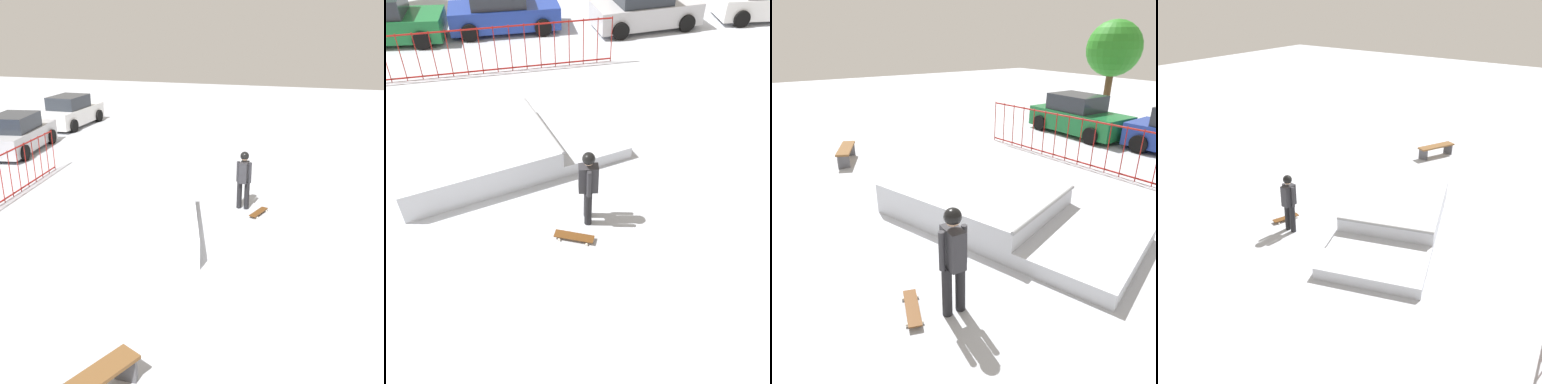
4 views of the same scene
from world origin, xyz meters
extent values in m
plane|color=#B2B7C1|center=(0.00, 0.00, 0.00)|extent=(60.00, 60.00, 0.00)
cube|color=silver|center=(0.24, 1.03, 0.35)|extent=(4.23, 3.58, 0.70)
cube|color=silver|center=(2.80, 1.86, 0.15)|extent=(2.52, 3.03, 0.30)
cylinder|color=gray|center=(1.95, 1.59, 0.70)|extent=(0.88, 2.50, 0.08)
cylinder|color=black|center=(2.70, -1.17, 0.41)|extent=(0.15, 0.15, 0.82)
cylinder|color=black|center=(2.71, -0.96, 0.41)|extent=(0.15, 0.15, 0.82)
cube|color=#2D2D33|center=(2.70, -1.06, 1.12)|extent=(0.39, 0.24, 0.60)
cylinder|color=#2D2D33|center=(2.69, -1.24, 1.12)|extent=(0.09, 0.09, 0.60)
cylinder|color=#2D2D33|center=(2.71, -0.89, 1.12)|extent=(0.09, 0.09, 0.60)
sphere|color=tan|center=(2.70, -1.06, 1.57)|extent=(0.22, 0.22, 0.22)
sphere|color=black|center=(2.70, -1.06, 1.60)|extent=(0.25, 0.25, 0.25)
cube|color=#593314|center=(2.36, -1.59, 0.08)|extent=(0.82, 0.46, 0.02)
cylinder|color=silver|center=(2.06, -1.60, 0.03)|extent=(0.06, 0.05, 0.06)
cylinder|color=silver|center=(2.14, -1.38, 0.03)|extent=(0.06, 0.05, 0.06)
cylinder|color=silver|center=(2.59, -1.79, 0.03)|extent=(0.06, 0.05, 0.06)
cylinder|color=silver|center=(2.66, -1.57, 0.03)|extent=(0.06, 0.05, 0.06)
cube|color=brown|center=(-5.11, -0.23, 0.45)|extent=(1.62, 1.04, 0.06)
cube|color=#4C4C51|center=(-4.52, -0.51, 0.21)|extent=(0.08, 0.36, 0.42)
cube|color=#4C4C51|center=(-5.70, 0.05, 0.21)|extent=(0.08, 0.36, 0.42)
camera|label=1|loc=(-9.47, -2.96, 5.15)|focal=42.02mm
camera|label=2|loc=(1.76, -7.24, 6.41)|focal=39.77mm
camera|label=3|loc=(6.24, -3.27, 3.78)|focal=33.32mm
camera|label=4|loc=(10.20, 6.41, 6.32)|focal=39.47mm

